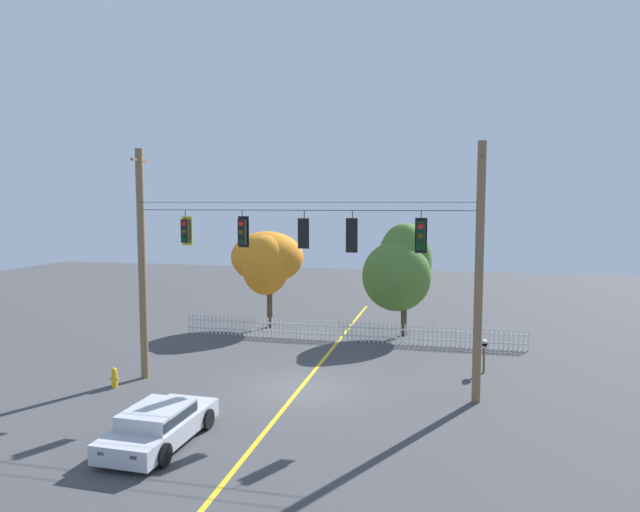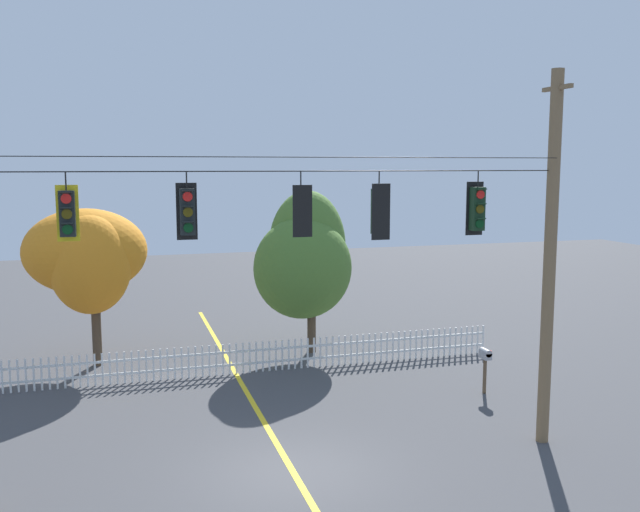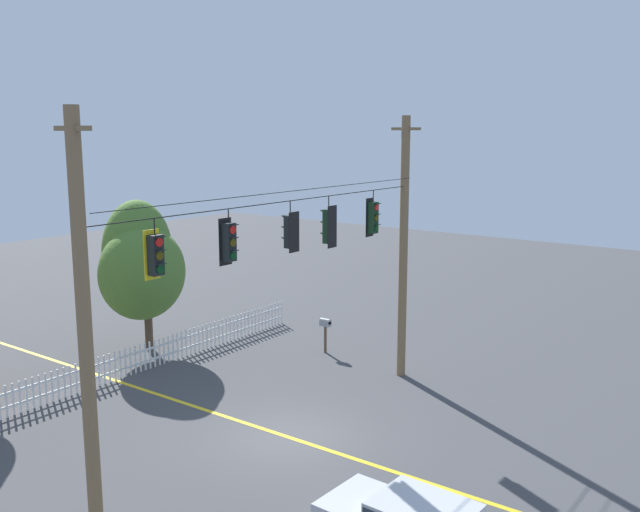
{
  "view_description": "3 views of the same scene",
  "coord_description": "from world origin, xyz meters",
  "px_view_note": "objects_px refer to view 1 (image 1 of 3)",
  "views": [
    {
      "loc": [
        5.47,
        -20.69,
        7.1
      ],
      "look_at": [
        0.84,
        -0.2,
        5.14
      ],
      "focal_mm": 32.29,
      "sensor_mm": 36.0,
      "label": 1
    },
    {
      "loc": [
        -3.66,
        -14.54,
        6.95
      ],
      "look_at": [
        0.57,
        -0.2,
        4.98
      ],
      "focal_mm": 38.95,
      "sensor_mm": 36.0,
      "label": 2
    },
    {
      "loc": [
        -14.79,
        -12.05,
        8.73
      ],
      "look_at": [
        1.05,
        -0.39,
        5.2
      ],
      "focal_mm": 39.56,
      "sensor_mm": 36.0,
      "label": 3
    }
  ],
  "objects_px": {
    "traffic_signal_northbound_primary": "(421,236)",
    "autumn_maple_near_fence": "(267,260)",
    "traffic_signal_westbound_side": "(352,235)",
    "fire_hydrant": "(114,378)",
    "traffic_signal_southbound_primary": "(242,232)",
    "autumn_maple_mid": "(400,270)",
    "traffic_signal_northbound_secondary": "(304,233)",
    "parked_car": "(159,424)",
    "roadside_mailbox": "(484,346)",
    "traffic_signal_eastbound_side": "(186,231)"
  },
  "relations": [
    {
      "from": "traffic_signal_southbound_primary",
      "to": "fire_hydrant",
      "type": "bearing_deg",
      "value": -163.37
    },
    {
      "from": "autumn_maple_near_fence",
      "to": "parked_car",
      "type": "relative_size",
      "value": 1.25
    },
    {
      "from": "traffic_signal_westbound_side",
      "to": "autumn_maple_mid",
      "type": "distance_m",
      "value": 10.14
    },
    {
      "from": "fire_hydrant",
      "to": "roadside_mailbox",
      "type": "xyz_separation_m",
      "value": [
        13.97,
        5.12,
        0.76
      ]
    },
    {
      "from": "roadside_mailbox",
      "to": "traffic_signal_westbound_side",
      "type": "bearing_deg",
      "value": -143.15
    },
    {
      "from": "traffic_signal_westbound_side",
      "to": "parked_car",
      "type": "bearing_deg",
      "value": -129.68
    },
    {
      "from": "traffic_signal_eastbound_side",
      "to": "autumn_maple_mid",
      "type": "height_order",
      "value": "traffic_signal_eastbound_side"
    },
    {
      "from": "autumn_maple_mid",
      "to": "roadside_mailbox",
      "type": "xyz_separation_m",
      "value": [
        4.03,
        -6.09,
        -2.38
      ]
    },
    {
      "from": "traffic_signal_eastbound_side",
      "to": "traffic_signal_westbound_side",
      "type": "xyz_separation_m",
      "value": [
        6.59,
        -0.02,
        -0.08
      ]
    },
    {
      "from": "autumn_maple_near_fence",
      "to": "parked_car",
      "type": "bearing_deg",
      "value": -83.26
    },
    {
      "from": "autumn_maple_mid",
      "to": "fire_hydrant",
      "type": "height_order",
      "value": "autumn_maple_mid"
    },
    {
      "from": "traffic_signal_westbound_side",
      "to": "autumn_maple_near_fence",
      "type": "relative_size",
      "value": 0.28
    },
    {
      "from": "traffic_signal_southbound_primary",
      "to": "traffic_signal_westbound_side",
      "type": "bearing_deg",
      "value": -0.27
    },
    {
      "from": "traffic_signal_southbound_primary",
      "to": "autumn_maple_mid",
      "type": "distance_m",
      "value": 11.35
    },
    {
      "from": "traffic_signal_eastbound_side",
      "to": "traffic_signal_westbound_side",
      "type": "bearing_deg",
      "value": -0.17
    },
    {
      "from": "traffic_signal_westbound_side",
      "to": "autumn_maple_near_fence",
      "type": "xyz_separation_m",
      "value": [
        -6.67,
        10.38,
        -2.07
      ]
    },
    {
      "from": "traffic_signal_westbound_side",
      "to": "traffic_signal_northbound_primary",
      "type": "height_order",
      "value": "same"
    },
    {
      "from": "traffic_signal_westbound_side",
      "to": "fire_hydrant",
      "type": "distance_m",
      "value": 10.65
    },
    {
      "from": "traffic_signal_northbound_primary",
      "to": "autumn_maple_near_fence",
      "type": "height_order",
      "value": "traffic_signal_northbound_primary"
    },
    {
      "from": "traffic_signal_northbound_primary",
      "to": "autumn_maple_near_fence",
      "type": "distance_m",
      "value": 13.98
    },
    {
      "from": "traffic_signal_southbound_primary",
      "to": "autumn_maple_near_fence",
      "type": "height_order",
      "value": "traffic_signal_southbound_primary"
    },
    {
      "from": "traffic_signal_northbound_secondary",
      "to": "traffic_signal_northbound_primary",
      "type": "bearing_deg",
      "value": 0.26
    },
    {
      "from": "traffic_signal_eastbound_side",
      "to": "autumn_maple_near_fence",
      "type": "height_order",
      "value": "traffic_signal_eastbound_side"
    },
    {
      "from": "traffic_signal_southbound_primary",
      "to": "roadside_mailbox",
      "type": "relative_size",
      "value": 1.02
    },
    {
      "from": "autumn_maple_mid",
      "to": "roadside_mailbox",
      "type": "height_order",
      "value": "autumn_maple_mid"
    },
    {
      "from": "traffic_signal_westbound_side",
      "to": "fire_hydrant",
      "type": "relative_size",
      "value": 1.96
    },
    {
      "from": "autumn_maple_near_fence",
      "to": "autumn_maple_mid",
      "type": "bearing_deg",
      "value": -4.31
    },
    {
      "from": "autumn_maple_near_fence",
      "to": "autumn_maple_mid",
      "type": "relative_size",
      "value": 0.91
    },
    {
      "from": "traffic_signal_southbound_primary",
      "to": "traffic_signal_northbound_primary",
      "type": "distance_m",
      "value": 6.71
    },
    {
      "from": "traffic_signal_northbound_primary",
      "to": "roadside_mailbox",
      "type": "height_order",
      "value": "traffic_signal_northbound_primary"
    },
    {
      "from": "autumn_maple_near_fence",
      "to": "fire_hydrant",
      "type": "xyz_separation_m",
      "value": [
        -2.33,
        -11.79,
        -3.46
      ]
    },
    {
      "from": "autumn_maple_near_fence",
      "to": "autumn_maple_mid",
      "type": "height_order",
      "value": "autumn_maple_mid"
    },
    {
      "from": "traffic_signal_westbound_side",
      "to": "autumn_maple_near_fence",
      "type": "bearing_deg",
      "value": 122.72
    },
    {
      "from": "traffic_signal_southbound_primary",
      "to": "roadside_mailbox",
      "type": "height_order",
      "value": "traffic_signal_southbound_primary"
    },
    {
      "from": "traffic_signal_westbound_side",
      "to": "fire_hydrant",
      "type": "bearing_deg",
      "value": -171.15
    },
    {
      "from": "traffic_signal_northbound_secondary",
      "to": "parked_car",
      "type": "xyz_separation_m",
      "value": [
        -2.96,
        -5.75,
        -5.36
      ]
    },
    {
      "from": "parked_car",
      "to": "autumn_maple_mid",
      "type": "bearing_deg",
      "value": 69.87
    },
    {
      "from": "traffic_signal_southbound_primary",
      "to": "roadside_mailbox",
      "type": "distance_m",
      "value": 11.05
    },
    {
      "from": "parked_car",
      "to": "fire_hydrant",
      "type": "xyz_separation_m",
      "value": [
        -4.23,
        4.34,
        -0.22
      ]
    },
    {
      "from": "autumn_maple_near_fence",
      "to": "roadside_mailbox",
      "type": "relative_size",
      "value": 3.9
    },
    {
      "from": "autumn_maple_near_fence",
      "to": "traffic_signal_northbound_secondary",
      "type": "bearing_deg",
      "value": -64.9
    },
    {
      "from": "traffic_signal_northbound_secondary",
      "to": "fire_hydrant",
      "type": "height_order",
      "value": "traffic_signal_northbound_secondary"
    },
    {
      "from": "parked_car",
      "to": "roadside_mailbox",
      "type": "bearing_deg",
      "value": 44.21
    },
    {
      "from": "traffic_signal_southbound_primary",
      "to": "autumn_maple_mid",
      "type": "relative_size",
      "value": 0.24
    },
    {
      "from": "traffic_signal_southbound_primary",
      "to": "traffic_signal_northbound_primary",
      "type": "xyz_separation_m",
      "value": [
        6.71,
        0.0,
        -0.06
      ]
    },
    {
      "from": "traffic_signal_northbound_secondary",
      "to": "traffic_signal_northbound_primary",
      "type": "distance_m",
      "value": 4.28
    },
    {
      "from": "traffic_signal_northbound_primary",
      "to": "traffic_signal_northbound_secondary",
      "type": "bearing_deg",
      "value": -179.74
    },
    {
      "from": "traffic_signal_northbound_secondary",
      "to": "autumn_maple_near_fence",
      "type": "distance_m",
      "value": 11.66
    },
    {
      "from": "traffic_signal_southbound_primary",
      "to": "traffic_signal_westbound_side",
      "type": "distance_m",
      "value": 4.24
    },
    {
      "from": "traffic_signal_southbound_primary",
      "to": "fire_hydrant",
      "type": "relative_size",
      "value": 1.82
    }
  ]
}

